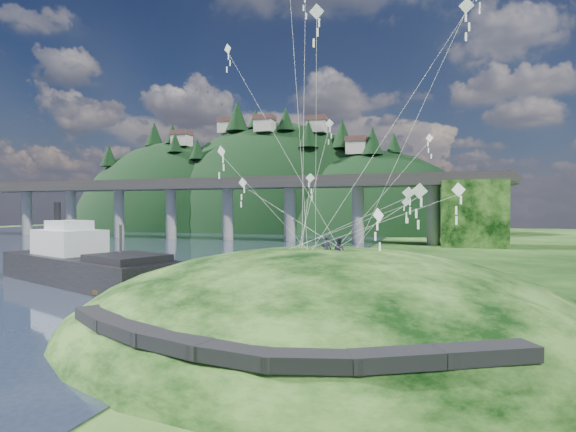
% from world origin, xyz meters
% --- Properties ---
extents(ground, '(320.00, 320.00, 0.00)m').
position_xyz_m(ground, '(0.00, 0.00, 0.00)').
color(ground, black).
rests_on(ground, ground).
extents(grass_hill, '(36.00, 32.00, 13.00)m').
position_xyz_m(grass_hill, '(8.00, 2.00, -1.50)').
color(grass_hill, black).
rests_on(grass_hill, ground).
extents(footpath, '(22.29, 5.84, 0.83)m').
position_xyz_m(footpath, '(7.46, -9.74, 2.08)').
color(footpath, black).
rests_on(footpath, ground).
extents(bridge, '(160.00, 11.00, 15.00)m').
position_xyz_m(bridge, '(-26.46, 70.07, 9.70)').
color(bridge, '#2D2B2B').
rests_on(bridge, ground).
extents(far_ridge, '(153.00, 70.00, 94.50)m').
position_xyz_m(far_ridge, '(-43.58, 122.17, -7.44)').
color(far_ridge, black).
rests_on(far_ridge, ground).
extents(work_barge, '(24.32, 14.00, 8.24)m').
position_xyz_m(work_barge, '(-19.09, 9.82, 2.06)').
color(work_barge, black).
rests_on(work_barge, ground).
extents(wooden_dock, '(15.23, 4.69, 1.07)m').
position_xyz_m(wooden_dock, '(-5.19, 4.01, 0.47)').
color(wooden_dock, '#362816').
rests_on(wooden_dock, ground).
extents(kite_flyers, '(1.76, 0.98, 1.88)m').
position_xyz_m(kite_flyers, '(8.68, 0.96, 5.84)').
color(kite_flyers, '#272934').
rests_on(kite_flyers, ground).
extents(kite_swarm, '(18.55, 17.00, 19.95)m').
position_xyz_m(kite_swarm, '(8.80, 3.66, 14.76)').
color(kite_swarm, white).
rests_on(kite_swarm, ground).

